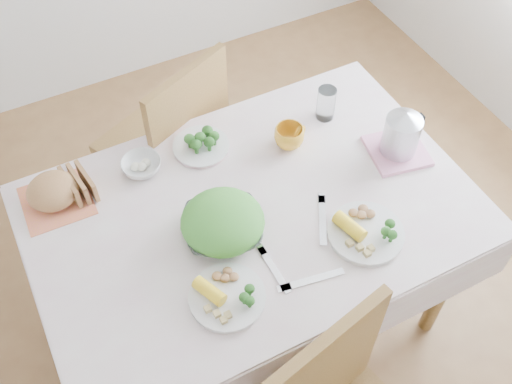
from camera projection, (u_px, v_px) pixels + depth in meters
name	position (u px, v px, depth m)	size (l,w,h in m)	color
floor	(254.00, 313.00, 2.64)	(3.60, 3.60, 0.00)	brown
dining_table	(254.00, 268.00, 2.35)	(1.40, 0.90, 0.75)	brown
tablecloth	(253.00, 210.00, 2.05)	(1.50, 1.00, 0.01)	silver
chair_far	(162.00, 145.00, 2.64)	(0.44, 0.44, 0.98)	brown
salad_bowl	(223.00, 227.00, 1.96)	(0.26, 0.26, 0.06)	white
dinner_plate_left	(227.00, 297.00, 1.82)	(0.24, 0.24, 0.02)	white
dinner_plate_right	(366.00, 233.00, 1.97)	(0.26, 0.26, 0.02)	white
broccoli_plate	(201.00, 147.00, 2.22)	(0.21, 0.21, 0.02)	beige
napkin	(57.00, 201.00, 2.06)	(0.23, 0.23, 0.00)	#DD734B
bread_loaf	(52.00, 191.00, 2.02)	(0.18, 0.17, 0.11)	olive
fruit_bowl	(142.00, 166.00, 2.14)	(0.14, 0.14, 0.04)	white
yellow_mug	(289.00, 137.00, 2.20)	(0.11, 0.11, 0.09)	gold
glass_tumbler	(326.00, 104.00, 2.28)	(0.07, 0.07, 0.14)	white
pink_tray	(397.00, 151.00, 2.20)	(0.20, 0.20, 0.02)	pink
electric_kettle	(403.00, 129.00, 2.12)	(0.13, 0.13, 0.18)	#B2B5BA
fork_left	(274.00, 270.00, 1.89)	(0.02, 0.19, 0.00)	silver
fork_right	(323.00, 220.00, 2.01)	(0.02, 0.21, 0.00)	silver
knife	(312.00, 280.00, 1.87)	(0.02, 0.21, 0.00)	silver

